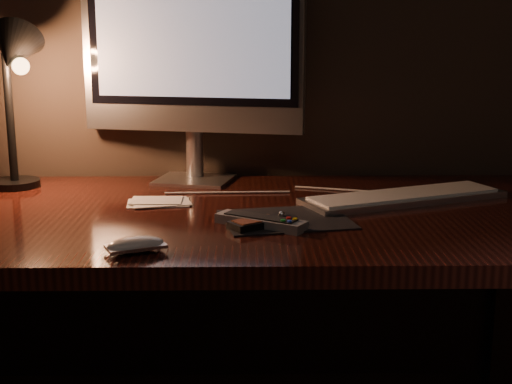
{
  "coord_description": "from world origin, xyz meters",
  "views": [
    {
      "loc": [
        0.06,
        0.38,
        1.12
      ],
      "look_at": [
        0.08,
        1.73,
        0.82
      ],
      "focal_mm": 50.0,
      "sensor_mm": 36.0,
      "label": 1
    }
  ],
  "objects_px": {
    "desk": "(220,258)",
    "tv_remote": "(261,221)",
    "mouse": "(136,247)",
    "media_remote": "(262,222)",
    "desk_lamp": "(13,75)",
    "monitor": "(192,42)",
    "keyboard": "(404,197)"
  },
  "relations": [
    {
      "from": "keyboard",
      "to": "mouse",
      "type": "distance_m",
      "value": 0.67
    },
    {
      "from": "mouse",
      "to": "media_remote",
      "type": "xyz_separation_m",
      "value": [
        0.22,
        0.16,
        -0.0
      ]
    },
    {
      "from": "desk",
      "to": "keyboard",
      "type": "relative_size",
      "value": 3.35
    },
    {
      "from": "keyboard",
      "to": "media_remote",
      "type": "xyz_separation_m",
      "value": [
        -0.32,
        -0.22,
        0.0
      ]
    },
    {
      "from": "monitor",
      "to": "keyboard",
      "type": "xyz_separation_m",
      "value": [
        0.49,
        -0.21,
        -0.34
      ]
    },
    {
      "from": "monitor",
      "to": "tv_remote",
      "type": "distance_m",
      "value": 0.57
    },
    {
      "from": "desk",
      "to": "tv_remote",
      "type": "distance_m",
      "value": 0.26
    },
    {
      "from": "media_remote",
      "to": "tv_remote",
      "type": "distance_m",
      "value": 0.01
    },
    {
      "from": "desk",
      "to": "desk_lamp",
      "type": "bearing_deg",
      "value": 163.95
    },
    {
      "from": "tv_remote",
      "to": "media_remote",
      "type": "bearing_deg",
      "value": -16.18
    },
    {
      "from": "desk",
      "to": "mouse",
      "type": "xyz_separation_m",
      "value": [
        -0.13,
        -0.36,
        0.14
      ]
    },
    {
      "from": "media_remote",
      "to": "desk_lamp",
      "type": "bearing_deg",
      "value": 115.6
    },
    {
      "from": "desk",
      "to": "media_remote",
      "type": "xyz_separation_m",
      "value": [
        0.09,
        -0.21,
        0.14
      ]
    },
    {
      "from": "media_remote",
      "to": "desk_lamp",
      "type": "relative_size",
      "value": 0.34
    },
    {
      "from": "tv_remote",
      "to": "desk",
      "type": "bearing_deg",
      "value": 145.62
    },
    {
      "from": "mouse",
      "to": "tv_remote",
      "type": "bearing_deg",
      "value": 13.01
    },
    {
      "from": "monitor",
      "to": "tv_remote",
      "type": "height_order",
      "value": "monitor"
    },
    {
      "from": "mouse",
      "to": "monitor",
      "type": "bearing_deg",
      "value": 60.57
    },
    {
      "from": "mouse",
      "to": "media_remote",
      "type": "height_order",
      "value": "media_remote"
    },
    {
      "from": "monitor",
      "to": "keyboard",
      "type": "distance_m",
      "value": 0.63
    },
    {
      "from": "monitor",
      "to": "media_remote",
      "type": "relative_size",
      "value": 4.21
    },
    {
      "from": "desk",
      "to": "keyboard",
      "type": "distance_m",
      "value": 0.44
    },
    {
      "from": "mouse",
      "to": "desk_lamp",
      "type": "distance_m",
      "value": 0.67
    },
    {
      "from": "media_remote",
      "to": "desk_lamp",
      "type": "xyz_separation_m",
      "value": [
        -0.57,
        0.34,
        0.26
      ]
    },
    {
      "from": "tv_remote",
      "to": "desk_lamp",
      "type": "bearing_deg",
      "value": -178.8
    },
    {
      "from": "monitor",
      "to": "media_remote",
      "type": "height_order",
      "value": "monitor"
    },
    {
      "from": "mouse",
      "to": "desk_lamp",
      "type": "xyz_separation_m",
      "value": [
        -0.35,
        0.5,
        0.26
      ]
    },
    {
      "from": "desk",
      "to": "keyboard",
      "type": "height_order",
      "value": "keyboard"
    },
    {
      "from": "monitor",
      "to": "desk_lamp",
      "type": "relative_size",
      "value": 1.45
    },
    {
      "from": "desk",
      "to": "desk_lamp",
      "type": "xyz_separation_m",
      "value": [
        -0.48,
        0.14,
        0.4
      ]
    },
    {
      "from": "tv_remote",
      "to": "desk_lamp",
      "type": "height_order",
      "value": "desk_lamp"
    },
    {
      "from": "mouse",
      "to": "media_remote",
      "type": "relative_size",
      "value": 0.72
    }
  ]
}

